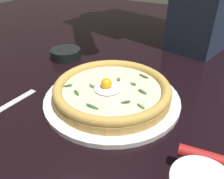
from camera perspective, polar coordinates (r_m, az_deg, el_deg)
ground_plane at (r=0.61m, az=-3.05°, el=-3.40°), size 2.40×2.40×0.03m
pizza_plate at (r=0.59m, az=-0.00°, el=-2.13°), size 0.34×0.34×0.01m
pizza at (r=0.58m, az=-0.01°, el=-0.08°), size 0.29×0.29×0.05m
side_bowl at (r=0.84m, az=-11.31°, el=8.65°), size 0.10×0.10×0.03m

